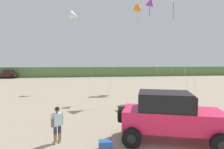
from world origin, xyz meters
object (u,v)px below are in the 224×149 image
(distant_pickup, at_px, (7,74))
(kite_purple_stunt, at_px, (151,5))
(person_watching, at_px, (57,123))
(kite_white_parafoil, at_px, (139,10))
(cooler_box, at_px, (105,145))
(kite_pink_ribbon, at_px, (74,16))
(jeep, at_px, (170,115))

(distant_pickup, height_order, kite_purple_stunt, kite_purple_stunt)
(person_watching, relative_size, distant_pickup, 0.35)
(kite_white_parafoil, relative_size, kite_purple_stunt, 0.91)
(cooler_box, distance_m, kite_white_parafoil, 18.50)
(kite_pink_ribbon, bearing_deg, cooler_box, -83.63)
(person_watching, bearing_deg, cooler_box, -25.05)
(jeep, height_order, cooler_box, jeep)
(jeep, bearing_deg, kite_white_parafoil, 78.87)
(distant_pickup, distance_m, kite_pink_ribbon, 28.93)
(jeep, xyz_separation_m, kite_purple_stunt, (4.62, 15.14, 9.70))
(person_watching, distance_m, distant_pickup, 40.82)
(cooler_box, bearing_deg, kite_pink_ribbon, 100.59)
(kite_white_parafoil, distance_m, kite_pink_ribbon, 7.81)
(kite_pink_ribbon, bearing_deg, kite_purple_stunt, -2.89)
(jeep, relative_size, person_watching, 3.00)
(person_watching, relative_size, cooler_box, 2.98)
(cooler_box, distance_m, kite_pink_ribbon, 18.52)
(cooler_box, distance_m, kite_purple_stunt, 20.41)
(kite_white_parafoil, bearing_deg, kite_purple_stunt, 28.14)
(person_watching, xyz_separation_m, kite_pink_ribbon, (0.25, 15.10, 8.31))
(distant_pickup, relative_size, kite_purple_stunt, 0.41)
(cooler_box, height_order, kite_white_parafoil, kite_white_parafoil)
(jeep, distance_m, distant_pickup, 43.52)
(jeep, xyz_separation_m, kite_white_parafoil, (2.79, 14.16, 8.73))
(cooler_box, height_order, distant_pickup, distant_pickup)
(distant_pickup, bearing_deg, jeep, -61.03)
(jeep, relative_size, cooler_box, 8.93)
(kite_purple_stunt, bearing_deg, distant_pickup, 138.25)
(jeep, distance_m, person_watching, 5.14)
(jeep, xyz_separation_m, cooler_box, (-3.07, -0.44, -1.01))
(kite_purple_stunt, bearing_deg, kite_pink_ribbon, 177.11)
(kite_white_parafoil, relative_size, kite_pink_ribbon, 1.08)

